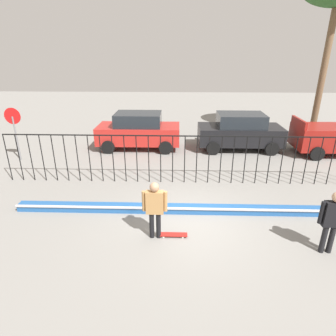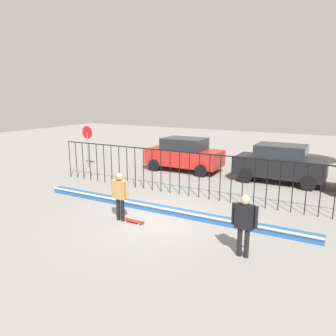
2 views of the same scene
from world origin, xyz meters
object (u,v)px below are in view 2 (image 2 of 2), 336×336
skateboarder (120,192)px  skateboard (133,221)px  camera_operator (244,220)px  stop_sign (88,141)px  parked_car_red (184,154)px  parked_car_black (280,163)px

skateboarder → skateboard: skateboarder is taller
camera_operator → stop_sign: (-11.43, 6.53, 0.57)m
camera_operator → parked_car_red: (-5.94, 8.52, -0.07)m
stop_sign → parked_car_black: bearing=10.4°
parked_car_red → parked_car_black: bearing=4.4°
camera_operator → parked_car_black: parked_car_black is taller
stop_sign → skateboarder: bearing=-40.9°
skateboard → stop_sign: size_ratio=0.32×
skateboard → stop_sign: 9.69m
parked_car_red → parked_car_black: same height
skateboarder → parked_car_red: parked_car_red is taller
parked_car_red → stop_sign: (-5.50, -1.99, 0.64)m
skateboarder → skateboard: 1.08m
camera_operator → parked_car_black: size_ratio=0.40×
skateboarder → camera_operator: size_ratio=0.97×
parked_car_black → stop_sign: size_ratio=1.72×
camera_operator → parked_car_red: parked_car_red is taller
camera_operator → parked_car_black: (-0.61, 8.51, -0.07)m
parked_car_red → stop_sign: 5.88m
skateboarder → stop_sign: size_ratio=0.68×
skateboarder → stop_sign: 9.23m
parked_car_red → stop_sign: stop_sign is taller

